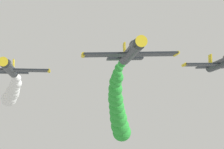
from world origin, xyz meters
The scene contains 5 objects.
airplane_lead centered at (0.28, 18.63, 136.18)m, with size 9.57×10.35×2.33m.
smoke_trail_lead centered at (-2.28, -10.40, 130.97)m, with size 6.05×30.43×10.09m.
airplane_left_inner centered at (-12.44, 9.20, 136.78)m, with size 9.57×10.35×2.33m.
airplane_right_inner centered at (13.05, 7.68, 135.89)m, with size 9.56×10.35×2.32m.
smoke_trail_right_inner centered at (14.93, -11.82, 134.50)m, with size 4.69×18.55×3.76m.
Camera 1 is at (6.81, 59.43, 128.91)m, focal length 69.81 mm.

